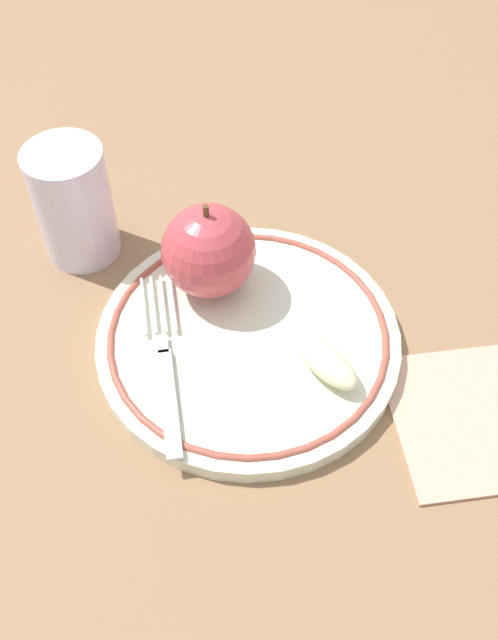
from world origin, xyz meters
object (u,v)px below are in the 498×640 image
fork (165,365)px  drinking_glass (73,204)px  napkin_folded (495,414)px  apple_red_whole (208,251)px  plate (249,342)px  apple_slice_front (327,362)px

fork → drinking_glass: (0.16, 0.06, 0.04)m
fork → napkin_folded: (-0.08, -0.24, -0.02)m
apple_red_whole → fork: 0.10m
plate → apple_slice_front: size_ratio=4.05×
apple_red_whole → napkin_folded: apple_red_whole is taller
drinking_glass → napkin_folded: drinking_glass is taller
fork → drinking_glass: size_ratio=1.62×
plate → drinking_glass: bearing=41.8°
drinking_glass → napkin_folded: 0.39m
plate → apple_red_whole: apple_red_whole is taller
plate → fork: fork is taller
plate → fork: size_ratio=1.41×
plate → fork: bearing=103.4°
apple_slice_front → apple_red_whole: bearing=6.7°
plate → napkin_folded: bearing=-120.0°
apple_slice_front → napkin_folded: 0.13m
apple_red_whole → drinking_glass: (0.08, 0.11, -0.00)m
napkin_folded → apple_red_whole: bearing=50.1°
plate → napkin_folded: size_ratio=1.59×
plate → drinking_glass: drinking_glass is taller
fork → apple_slice_front: bearing=-100.8°
plate → apple_slice_front: bearing=-130.1°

